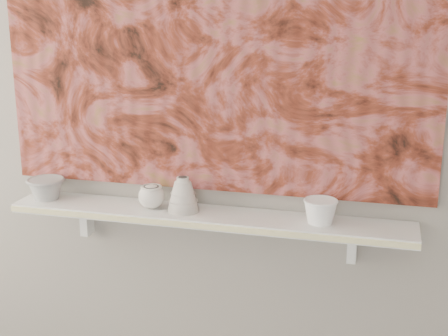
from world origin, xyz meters
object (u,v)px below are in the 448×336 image
(painting, at_px, (213,29))
(bowl_white, at_px, (320,211))
(bowl_grey, at_px, (46,188))
(bell_vessel, at_px, (183,194))
(cup_cream, at_px, (151,196))
(shelf, at_px, (207,217))

(painting, xyz_separation_m, bowl_white, (0.38, -0.08, -0.57))
(bowl_grey, xyz_separation_m, bowl_white, (1.00, 0.00, 0.00))
(bowl_grey, height_order, bell_vessel, bell_vessel)
(bowl_grey, xyz_separation_m, bell_vessel, (0.53, 0.00, 0.02))
(cup_cream, height_order, bowl_white, cup_cream)
(bowl_grey, distance_m, bell_vessel, 0.53)
(painting, relative_size, bell_vessel, 12.38)
(painting, distance_m, bowl_grey, 0.84)
(bell_vessel, bearing_deg, painting, 43.27)
(shelf, xyz_separation_m, cup_cream, (-0.20, 0.00, 0.06))
(bowl_grey, bearing_deg, shelf, 0.00)
(shelf, height_order, painting, painting)
(shelf, bearing_deg, bowl_grey, 180.00)
(painting, bearing_deg, bowl_white, -11.82)
(painting, xyz_separation_m, cup_cream, (-0.20, -0.08, -0.57))
(bowl_grey, relative_size, bell_vessel, 1.13)
(painting, xyz_separation_m, bell_vessel, (-0.09, -0.08, -0.55))
(shelf, height_order, cup_cream, cup_cream)
(shelf, distance_m, cup_cream, 0.21)
(bell_vessel, height_order, bowl_white, bell_vessel)
(cup_cream, height_order, bell_vessel, bell_vessel)
(bell_vessel, xyz_separation_m, bowl_white, (0.47, 0.00, -0.02))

